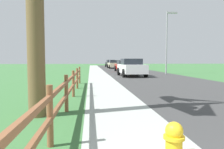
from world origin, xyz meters
name	(u,v)px	position (x,y,z in m)	size (l,w,h in m)	color
ground_plane	(106,73)	(0.00, 25.00, 0.00)	(120.00, 120.00, 0.00)	#3B703B
road_asphalt	(132,71)	(3.50, 27.00, 0.00)	(7.00, 66.00, 0.01)	#3B3B3B
curb_concrete	(81,72)	(-3.00, 27.00, 0.00)	(6.00, 66.00, 0.01)	#A6AEA6
grass_verge	(69,72)	(-4.50, 27.00, 0.01)	(5.00, 66.00, 0.00)	#3B703B
rail_fence	(70,85)	(-2.52, 6.95, 0.62)	(0.11, 12.57, 1.06)	brown
parked_suv_white	(131,67)	(1.92, 18.96, 0.80)	(2.24, 4.58, 1.61)	white
parked_car_red	(124,66)	(2.51, 27.19, 0.74)	(2.15, 4.29, 1.43)	maroon
parked_car_beige	(114,64)	(2.44, 38.09, 0.77)	(2.20, 5.00, 1.48)	#C6B793
parked_car_black	(111,63)	(2.51, 45.68, 0.78)	(2.14, 4.80, 1.54)	black
street_lamp	(168,37)	(6.28, 21.60, 3.90)	(1.17, 0.20, 6.58)	gray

